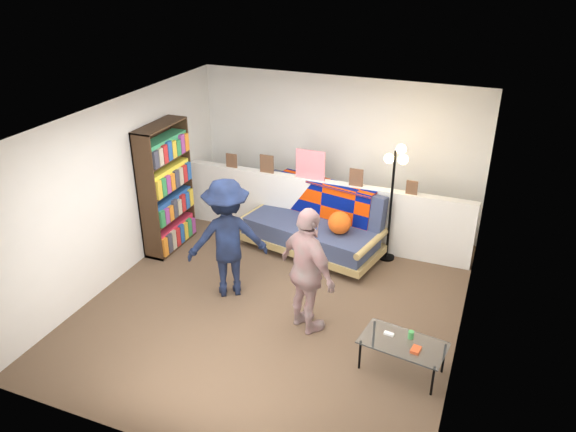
% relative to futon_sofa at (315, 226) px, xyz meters
% --- Properties ---
extents(ground, '(5.00, 5.00, 0.00)m').
position_rel_futon_sofa_xyz_m(ground, '(-0.00, -1.47, -0.41)').
color(ground, brown).
rests_on(ground, ground).
extents(room_shell, '(4.60, 5.05, 2.45)m').
position_rel_futon_sofa_xyz_m(room_shell, '(-0.00, -1.00, 1.26)').
color(room_shell, silver).
rests_on(room_shell, ground).
extents(half_wall_ledge, '(4.45, 0.15, 1.00)m').
position_rel_futon_sofa_xyz_m(half_wall_ledge, '(-0.00, 0.33, 0.09)').
color(half_wall_ledge, silver).
rests_on(half_wall_ledge, ground).
extents(ledge_decor, '(2.97, 0.02, 0.45)m').
position_rel_futon_sofa_xyz_m(ledge_decor, '(-0.23, 0.31, 0.77)').
color(ledge_decor, brown).
rests_on(ledge_decor, half_wall_ledge).
extents(futon_sofa, '(2.19, 1.34, 0.88)m').
position_rel_futon_sofa_xyz_m(futon_sofa, '(0.00, 0.00, 0.00)').
color(futon_sofa, '#A58A50').
rests_on(futon_sofa, ground).
extents(bookshelf, '(0.32, 0.95, 1.90)m').
position_rel_futon_sofa_xyz_m(bookshelf, '(-2.08, -0.67, 0.48)').
color(bookshelf, black).
rests_on(bookshelf, ground).
extents(coffee_table, '(0.95, 0.61, 0.46)m').
position_rel_futon_sofa_xyz_m(coffee_table, '(1.74, -2.14, -0.06)').
color(coffee_table, black).
rests_on(coffee_table, ground).
extents(floor_lamp, '(0.35, 0.32, 1.72)m').
position_rel_futon_sofa_xyz_m(floor_lamp, '(1.07, 0.19, 0.81)').
color(floor_lamp, black).
rests_on(floor_lamp, ground).
extents(person_left, '(1.18, 1.06, 1.59)m').
position_rel_futon_sofa_xyz_m(person_left, '(-0.67, -1.47, 0.39)').
color(person_left, black).
rests_on(person_left, ground).
extents(person_right, '(0.98, 0.82, 1.57)m').
position_rel_futon_sofa_xyz_m(person_right, '(0.54, -1.82, 0.37)').
color(person_right, '#D4898C').
rests_on(person_right, ground).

